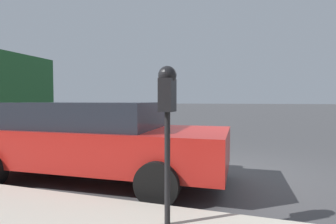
{
  "coord_description": "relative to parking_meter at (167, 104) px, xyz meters",
  "views": [
    {
      "loc": [
        -5.24,
        -0.39,
        1.47
      ],
      "look_at": [
        -2.17,
        0.58,
        1.33
      ],
      "focal_mm": 28.0,
      "sensor_mm": 36.0,
      "label": 1
    }
  ],
  "objects": [
    {
      "name": "parking_meter",
      "position": [
        0.0,
        0.0,
        0.0
      ],
      "size": [
        0.21,
        0.19,
        1.65
      ],
      "color": "black",
      "rests_on": "sidewalk"
    },
    {
      "name": "car_red",
      "position": [
        1.61,
        1.96,
        -0.67
      ],
      "size": [
        2.13,
        4.85,
        1.43
      ],
      "rotation": [
        0.0,
        0.0,
        3.18
      ],
      "color": "#B21E19",
      "rests_on": "ground_plane"
    },
    {
      "name": "ground_plane",
      "position": [
        2.68,
        -0.43,
        -1.43
      ],
      "size": [
        220.0,
        220.0,
        0.0
      ],
      "primitive_type": "plane",
      "color": "#424244"
    }
  ]
}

